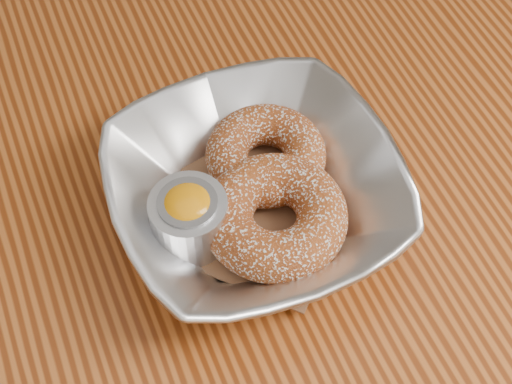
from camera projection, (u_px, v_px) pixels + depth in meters
name	position (u px, v px, depth m)	size (l,w,h in m)	color
table	(363.00, 247.00, 0.74)	(1.20, 0.80, 0.75)	brown
serving_bowl	(256.00, 193.00, 0.62)	(0.23, 0.23, 0.06)	silver
parchment	(256.00, 207.00, 0.64)	(0.14, 0.14, 0.00)	brown
donut_back	(266.00, 155.00, 0.64)	(0.10, 0.10, 0.04)	#8E3E17
donut_front	(275.00, 216.00, 0.61)	(0.11, 0.11, 0.04)	#8E3E17
ramekin	(189.00, 218.00, 0.60)	(0.06, 0.06, 0.05)	silver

